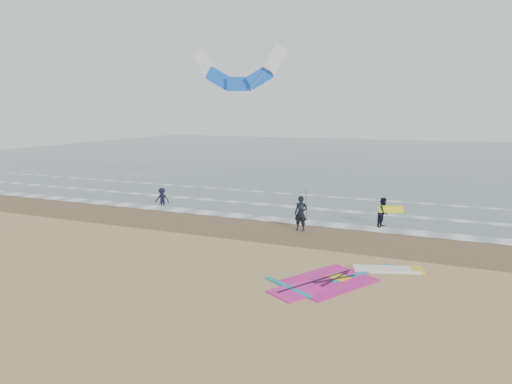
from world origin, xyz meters
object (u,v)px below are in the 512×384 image
at_px(person_walking, 383,212).
at_px(person_wading, 162,194).
at_px(windsurf_rig, 345,278).
at_px(surf_kite, 239,72).
at_px(person_standing, 301,213).

xyz_separation_m(person_walking, person_wading, (-14.67, 0.37, -0.06)).
bearing_deg(windsurf_rig, surf_kite, 129.63).
bearing_deg(person_walking, person_wading, 106.92).
height_order(windsurf_rig, person_walking, person_walking).
xyz_separation_m(person_standing, person_wading, (-10.72, 2.87, -0.18)).
distance_m(windsurf_rig, person_walking, 8.72).
relative_size(windsurf_rig, person_wading, 3.68).
height_order(person_standing, surf_kite, surf_kite).
bearing_deg(person_standing, person_wading, 166.31).
bearing_deg(person_wading, person_standing, -28.08).
bearing_deg(surf_kite, windsurf_rig, -50.37).
bearing_deg(person_wading, surf_kite, 22.23).
xyz_separation_m(windsurf_rig, person_wading, (-14.43, 9.05, 0.73)).
distance_m(windsurf_rig, person_standing, 7.27).
distance_m(person_standing, person_walking, 4.68).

